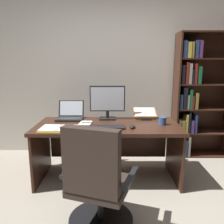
# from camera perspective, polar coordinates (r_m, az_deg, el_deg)

# --- Properties ---
(wall_back) EXTENTS (5.33, 0.12, 2.73)m
(wall_back) POSITION_cam_1_polar(r_m,az_deg,el_deg) (3.77, 1.69, 10.43)
(wall_back) COLOR beige
(wall_back) RESTS_ON ground
(desk) EXTENTS (1.78, 0.81, 0.72)m
(desk) POSITION_cam_1_polar(r_m,az_deg,el_deg) (2.96, -1.29, -6.25)
(desk) COLOR #381E14
(desk) RESTS_ON ground
(bookshelf) EXTENTS (0.89, 0.33, 1.93)m
(bookshelf) POSITION_cam_1_polar(r_m,az_deg,el_deg) (3.80, 20.17, 3.64)
(bookshelf) COLOR #381E14
(bookshelf) RESTS_ON ground
(office_chair) EXTENTS (0.70, 0.62, 0.98)m
(office_chair) POSITION_cam_1_polar(r_m,az_deg,el_deg) (2.07, -4.02, -18.36)
(office_chair) COLOR black
(office_chair) RESTS_ON ground
(monitor) EXTENTS (0.47, 0.16, 0.45)m
(monitor) POSITION_cam_1_polar(r_m,az_deg,el_deg) (3.06, -1.40, 2.40)
(monitor) COLOR black
(monitor) RESTS_ON desk
(laptop) EXTENTS (0.35, 0.31, 0.24)m
(laptop) POSITION_cam_1_polar(r_m,az_deg,el_deg) (3.15, -10.72, -0.83)
(laptop) COLOR black
(laptop) RESTS_ON desk
(keyboard) EXTENTS (0.42, 0.15, 0.02)m
(keyboard) POSITION_cam_1_polar(r_m,az_deg,el_deg) (2.66, -1.57, -3.86)
(keyboard) COLOR black
(keyboard) RESTS_ON desk
(computer_mouse) EXTENTS (0.06, 0.10, 0.04)m
(computer_mouse) POSITION_cam_1_polar(r_m,az_deg,el_deg) (2.67, 4.90, -3.67)
(computer_mouse) COLOR black
(computer_mouse) RESTS_ON desk
(reading_stand_with_book) EXTENTS (0.31, 0.26, 0.13)m
(reading_stand_with_book) POSITION_cam_1_polar(r_m,az_deg,el_deg) (3.18, 8.07, -0.35)
(reading_stand_with_book) COLOR black
(reading_stand_with_book) RESTS_ON desk
(open_binder) EXTENTS (0.45, 0.30, 0.02)m
(open_binder) POSITION_cam_1_polar(r_m,az_deg,el_deg) (2.68, -13.41, -4.07)
(open_binder) COLOR yellow
(open_binder) RESTS_ON desk
(notepad) EXTENTS (0.17, 0.22, 0.01)m
(notepad) POSITION_cam_1_polar(r_m,az_deg,el_deg) (2.89, -6.91, -2.79)
(notepad) COLOR silver
(notepad) RESTS_ON desk
(pen) EXTENTS (0.14, 0.01, 0.01)m
(pen) POSITION_cam_1_polar(r_m,az_deg,el_deg) (2.89, -6.52, -2.61)
(pen) COLOR black
(pen) RESTS_ON notepad
(coffee_mug) EXTENTS (0.10, 0.10, 0.10)m
(coffee_mug) POSITION_cam_1_polar(r_m,az_deg,el_deg) (2.87, 12.34, -2.20)
(coffee_mug) COLOR #334C7A
(coffee_mug) RESTS_ON desk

